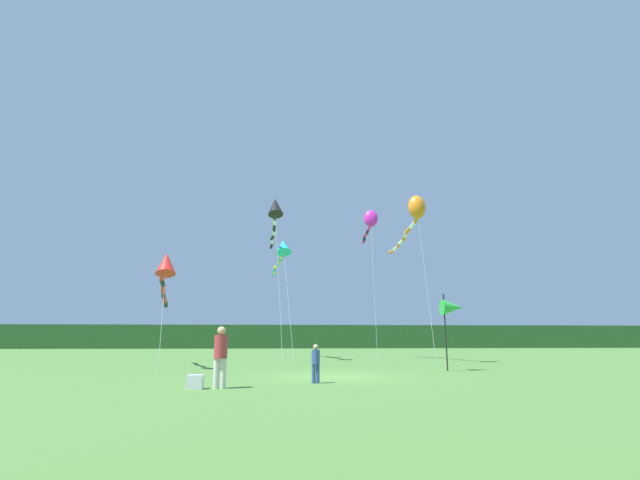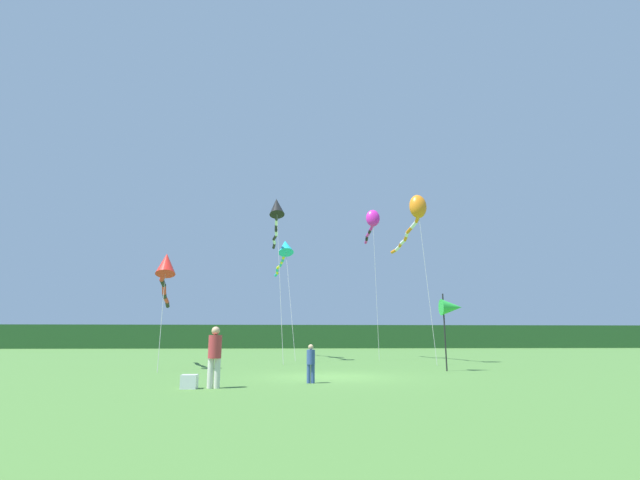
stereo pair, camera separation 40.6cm
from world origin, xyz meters
TOP-DOWN VIEW (x-y plane):
  - ground_plane at (0.00, 0.00)m, footprint 120.00×120.00m
  - distant_treeline at (0.00, 45.00)m, footprint 108.00×2.47m
  - person_adult at (-3.50, -3.60)m, footprint 0.37×0.37m
  - person_child at (-0.78, -2.35)m, footprint 0.25×0.25m
  - cooler_box at (-4.14, -3.68)m, footprint 0.42×0.36m
  - banner_flag_pole at (5.42, 2.49)m, footprint 0.90×0.70m
  - kite_red at (-7.26, 4.56)m, footprint 1.87×6.86m
  - kite_cyan at (-1.97, 15.25)m, footprint 1.72×8.10m
  - kite_magenta at (4.03, 13.26)m, footprint 1.00×4.85m
  - kite_black at (-2.47, 11.43)m, footprint 1.23×9.43m
  - kite_orange at (5.68, 8.22)m, footprint 1.06×6.97m

SIDE VIEW (x-z plane):
  - ground_plane at x=0.00m, z-range 0.00..0.00m
  - cooler_box at x=-4.14m, z-range 0.00..0.37m
  - person_child at x=-0.78m, z-range 0.07..1.22m
  - person_adult at x=-3.50m, z-range 0.10..1.76m
  - distant_treeline at x=0.00m, z-range 0.00..3.01m
  - banner_flag_pole at x=5.42m, z-range 1.00..4.21m
  - kite_red at x=-7.26m, z-range 1.78..7.06m
  - kite_cyan at x=-1.97m, z-range 3.35..11.73m
  - kite_orange at x=5.68m, z-range 3.76..13.17m
  - kite_magenta at x=4.03m, z-range 4.22..14.20m
  - kite_black at x=-2.47m, z-range 4.15..14.33m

